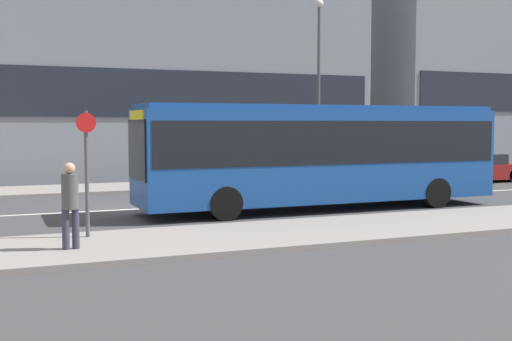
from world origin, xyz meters
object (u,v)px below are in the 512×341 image
(parked_car_1, at_px, (479,169))
(pedestrian_near_stop, at_px, (70,200))
(parked_car_0, at_px, (386,171))
(bus_stop_sign, at_px, (87,164))
(street_lamp, at_px, (319,73))
(city_bus, at_px, (321,150))

(parked_car_1, bearing_deg, pedestrian_near_stop, -152.88)
(parked_car_0, bearing_deg, parked_car_1, 0.65)
(bus_stop_sign, distance_m, street_lamp, 15.90)
(pedestrian_near_stop, xyz_separation_m, bus_stop_sign, (0.51, 1.30, 0.65))
(city_bus, xyz_separation_m, street_lamp, (3.90, 7.52, 3.04))
(city_bus, height_order, street_lamp, street_lamp)
(pedestrian_near_stop, xyz_separation_m, street_lamp, (11.99, 11.85, 3.77))
(city_bus, xyz_separation_m, parked_car_1, (11.22, 5.55, -1.26))
(parked_car_1, relative_size, pedestrian_near_stop, 2.35)
(bus_stop_sign, bearing_deg, city_bus, 21.83)
(city_bus, relative_size, bus_stop_sign, 4.06)
(parked_car_1, xyz_separation_m, bus_stop_sign, (-18.80, -8.59, 1.18))
(city_bus, xyz_separation_m, pedestrian_near_stop, (-8.09, -4.34, -0.73))
(city_bus, relative_size, parked_car_0, 2.78)
(parked_car_0, relative_size, pedestrian_near_stop, 2.35)
(city_bus, height_order, pedestrian_near_stop, city_bus)
(pedestrian_near_stop, height_order, street_lamp, street_lamp)
(city_bus, xyz_separation_m, parked_car_0, (6.12, 5.50, -1.22))
(city_bus, height_order, parked_car_0, city_bus)
(parked_car_1, xyz_separation_m, street_lamp, (-7.33, 1.96, 4.30))
(street_lamp, bearing_deg, parked_car_1, -14.98)
(parked_car_0, height_order, bus_stop_sign, bus_stop_sign)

